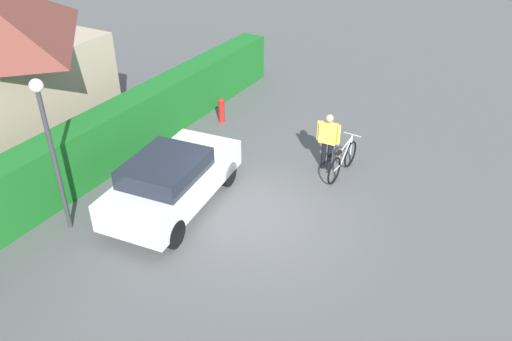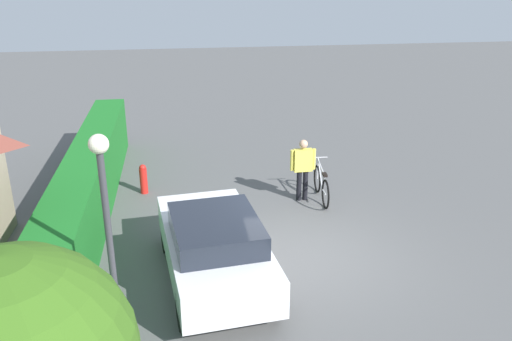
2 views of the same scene
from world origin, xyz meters
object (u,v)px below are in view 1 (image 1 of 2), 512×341
Objects in this scene: parked_car_near at (172,180)px; street_lamp at (48,135)px; person_rider at (328,138)px; fire_hydrant at (221,110)px; bicycle at (343,161)px.

street_lamp is (-1.85, 1.61, 1.63)m from parked_car_near.
street_lamp is at bearing 138.88° from parked_car_near.
street_lamp is at bearing 142.28° from person_rider.
street_lamp is 4.48× the size of fire_hydrant.
bicycle is at bearing -41.27° from parked_car_near.
fire_hydrant is at bearing 19.04° from parked_car_near.
parked_car_near is at bearing -160.96° from fire_hydrant.
bicycle is at bearing -41.22° from street_lamp.
street_lamp is at bearing 179.55° from fire_hydrant.
parked_car_near is 2.94m from street_lamp.
person_rider is at bearing -35.78° from parked_car_near.
parked_car_near reaches higher than bicycle.
parked_car_near is at bearing 144.22° from person_rider.
bicycle is at bearing -103.57° from fire_hydrant.
street_lamp reaches higher than person_rider.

